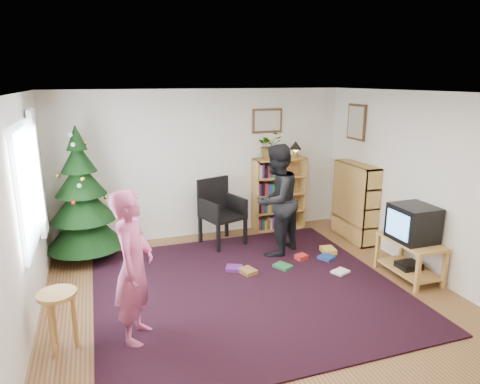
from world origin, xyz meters
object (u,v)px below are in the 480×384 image
object	(u,v)px
person_by_chair	(276,200)
potted_plant	(270,145)
table_lamp	(296,146)
crt_tv	(413,223)
armchair	(220,208)
picture_right	(357,122)
person_standing	(134,267)
picture_back	(267,121)
christmas_tree	(83,206)
bookshelf_right	(355,201)
tv_stand	(410,255)
bookshelf_back	(279,193)
stool	(58,305)

from	to	relation	value
person_by_chair	potted_plant	xyz separation A→B (m)	(0.33, 1.07, 0.68)
table_lamp	crt_tv	bearing A→B (deg)	-76.83
armchair	table_lamp	distance (m)	1.78
person_by_chair	potted_plant	distance (m)	1.31
person_by_chair	table_lamp	world-z (taller)	person_by_chair
picture_right	crt_tv	xyz separation A→B (m)	(-0.26, -1.85, -1.16)
person_by_chair	table_lamp	distance (m)	1.49
person_standing	person_by_chair	distance (m)	2.80
picture_back	christmas_tree	world-z (taller)	picture_back
picture_back	person_standing	xyz separation A→B (m)	(-2.60, -2.83, -1.14)
bookshelf_right	tv_stand	world-z (taller)	bookshelf_right
armchair	person_by_chair	world-z (taller)	person_by_chair
picture_right	bookshelf_right	world-z (taller)	picture_right
picture_right	bookshelf_right	size ratio (longest dim) A/B	0.46
person_standing	bookshelf_right	bearing A→B (deg)	-43.26
bookshelf_right	crt_tv	bearing A→B (deg)	175.42
christmas_tree	bookshelf_right	size ratio (longest dim) A/B	1.57
picture_right	person_standing	world-z (taller)	picture_right
picture_back	bookshelf_back	size ratio (longest dim) A/B	0.42
picture_right	crt_tv	distance (m)	2.20
crt_tv	person_by_chair	world-z (taller)	person_by_chair
picture_right	table_lamp	bearing A→B (deg)	144.53
person_by_chair	table_lamp	size ratio (longest dim) A/B	5.97
tv_stand	table_lamp	bearing A→B (deg)	103.23
picture_right	armchair	world-z (taller)	picture_right
person_by_chair	potted_plant	world-z (taller)	potted_plant
armchair	person_standing	size ratio (longest dim) A/B	0.67
tv_stand	stool	world-z (taller)	stool
stool	person_standing	bearing A→B (deg)	-4.44
crt_tv	armchair	bearing A→B (deg)	134.34
bookshelf_right	tv_stand	size ratio (longest dim) A/B	1.48
christmas_tree	stool	size ratio (longest dim) A/B	3.25
picture_right	potted_plant	size ratio (longest dim) A/B	1.25
tv_stand	crt_tv	size ratio (longest dim) A/B	1.61
bookshelf_right	table_lamp	xyz separation A→B (m)	(-0.69, 0.90, 0.83)
person_standing	crt_tv	bearing A→B (deg)	-64.53
stool	potted_plant	distance (m)	4.39
crt_tv	table_lamp	world-z (taller)	table_lamp
bookshelf_back	bookshelf_right	xyz separation A→B (m)	(0.99, -0.90, 0.00)
bookshelf_right	tv_stand	bearing A→B (deg)	175.53
picture_right	person_by_chair	xyz separation A→B (m)	(-1.65, -0.48, -1.09)
armchair	potted_plant	xyz separation A→B (m)	(1.00, 0.32, 0.95)
picture_back	crt_tv	size ratio (longest dim) A/B	1.00
picture_right	person_standing	distance (m)	4.60
crt_tv	table_lamp	bearing A→B (deg)	103.17
person_by_chair	potted_plant	bearing A→B (deg)	-140.52
picture_back	stool	xyz separation A→B (m)	(-3.35, -2.77, -1.46)
christmas_tree	crt_tv	world-z (taller)	christmas_tree
christmas_tree	bookshelf_right	bearing A→B (deg)	-7.19
bookshelf_right	tv_stand	xyz separation A→B (m)	(-0.12, -1.53, -0.34)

